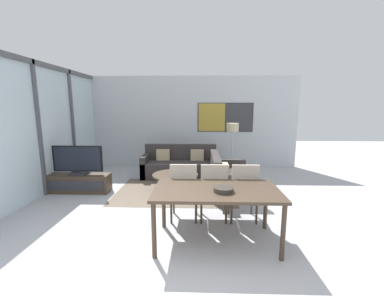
# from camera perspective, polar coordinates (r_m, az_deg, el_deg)

# --- Properties ---
(ground_plane) EXTENTS (24.00, 24.00, 0.00)m
(ground_plane) POSITION_cam_1_polar(r_m,az_deg,el_deg) (3.03, -7.78, -27.86)
(ground_plane) COLOR #B2B2B7
(wall_back) EXTENTS (6.85, 0.09, 2.80)m
(wall_back) POSITION_cam_1_polar(r_m,az_deg,el_deg) (8.05, -0.91, 7.02)
(wall_back) COLOR silver
(wall_back) RESTS_ON ground_plane
(window_wall_left) EXTENTS (0.07, 5.69, 2.80)m
(window_wall_left) POSITION_cam_1_polar(r_m,az_deg,el_deg) (6.19, -31.17, 5.73)
(window_wall_left) COLOR silver
(window_wall_left) RESTS_ON ground_plane
(area_rug) EXTENTS (2.59, 1.96, 0.01)m
(area_rug) POSITION_cam_1_polar(r_m,az_deg,el_deg) (5.84, -3.69, -8.31)
(area_rug) COLOR #706051
(area_rug) RESTS_ON ground_plane
(tv_console) EXTENTS (1.33, 0.40, 0.40)m
(tv_console) POSITION_cam_1_polar(r_m,az_deg,el_deg) (6.25, -23.72, -6.05)
(tv_console) COLOR #423326
(tv_console) RESTS_ON ground_plane
(television) EXTENTS (1.09, 0.20, 0.64)m
(television) POSITION_cam_1_polar(r_m,az_deg,el_deg) (6.13, -24.07, -1.40)
(television) COLOR #2D2D33
(television) RESTS_ON tv_console
(sofa_main) EXTENTS (1.99, 0.86, 0.84)m
(sofa_main) POSITION_cam_1_polar(r_m,az_deg,el_deg) (7.03, -2.69, -2.78)
(sofa_main) COLOR #383333
(sofa_main) RESTS_ON ground_plane
(sofa_side) EXTENTS (0.86, 1.55, 0.84)m
(sofa_side) POSITION_cam_1_polar(r_m,az_deg,el_deg) (5.74, 7.88, -5.89)
(sofa_side) COLOR #383333
(sofa_side) RESTS_ON ground_plane
(coffee_table) EXTENTS (1.02, 1.02, 0.39)m
(coffee_table) POSITION_cam_1_polar(r_m,az_deg,el_deg) (5.76, -3.72, -5.55)
(coffee_table) COLOR #423326
(coffee_table) RESTS_ON ground_plane
(dining_table) EXTENTS (1.70, 0.97, 0.77)m
(dining_table) POSITION_cam_1_polar(r_m,az_deg,el_deg) (3.55, 5.44, -8.96)
(dining_table) COLOR #423326
(dining_table) RESTS_ON ground_plane
(dining_chair_left) EXTENTS (0.46, 0.46, 0.98)m
(dining_chair_left) POSITION_cam_1_polar(r_m,az_deg,el_deg) (4.24, -1.81, -8.03)
(dining_chair_left) COLOR #B2A899
(dining_chair_left) RESTS_ON ground_plane
(dining_chair_centre) EXTENTS (0.46, 0.46, 0.98)m
(dining_chair_centre) POSITION_cam_1_polar(r_m,az_deg,el_deg) (4.24, 4.84, -8.05)
(dining_chair_centre) COLOR #B2A899
(dining_chair_centre) RESTS_ON ground_plane
(dining_chair_right) EXTENTS (0.46, 0.46, 0.98)m
(dining_chair_right) POSITION_cam_1_polar(r_m,az_deg,el_deg) (4.29, 11.40, -7.98)
(dining_chair_right) COLOR #B2A899
(dining_chair_right) RESTS_ON ground_plane
(fruit_bowl) EXTENTS (0.27, 0.27, 0.06)m
(fruit_bowl) POSITION_cam_1_polar(r_m,az_deg,el_deg) (3.41, 7.04, -7.88)
(fruit_bowl) COLOR #332D28
(fruit_bowl) RESTS_ON dining_table
(floor_lamp) EXTENTS (0.32, 0.32, 1.44)m
(floor_lamp) POSITION_cam_1_polar(r_m,az_deg,el_deg) (7.03, 8.98, 4.75)
(floor_lamp) COLOR #2D2D33
(floor_lamp) RESTS_ON ground_plane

